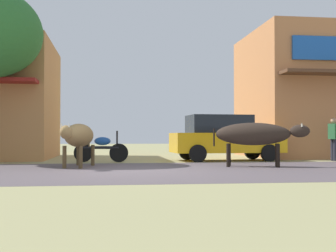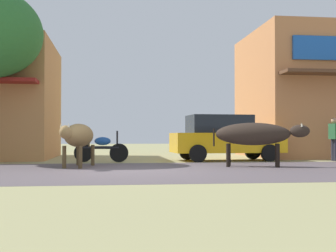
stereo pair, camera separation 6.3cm
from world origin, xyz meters
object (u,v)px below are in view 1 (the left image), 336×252
parked_hatchback_car (224,137)px  cow_far_dark (255,135)px  pedestrian_by_shop (334,136)px  parked_motorcycle (102,148)px  cow_near_brown (79,136)px

parked_hatchback_car → cow_far_dark: bearing=-88.8°
parked_hatchback_car → pedestrian_by_shop: parked_hatchback_car is taller
parked_hatchback_car → pedestrian_by_shop: 3.90m
parked_motorcycle → cow_far_dark: (4.45, -2.91, 0.46)m
parked_motorcycle → pedestrian_by_shop: (8.22, -0.29, 0.43)m
cow_far_dark → pedestrian_by_shop: 4.59m
parked_motorcycle → cow_near_brown: size_ratio=0.69×
parked_motorcycle → pedestrian_by_shop: pedestrian_by_shop is taller
parked_motorcycle → parked_hatchback_car: bearing=5.2°
cow_near_brown → cow_far_dark: bearing=-5.8°
parked_hatchback_car → pedestrian_by_shop: size_ratio=2.61×
cow_far_dark → pedestrian_by_shop: size_ratio=1.74×
parked_motorcycle → cow_far_dark: cow_far_dark is taller
parked_hatchback_car → parked_motorcycle: parked_hatchback_car is taller
parked_hatchback_car → parked_motorcycle: size_ratio=2.18×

